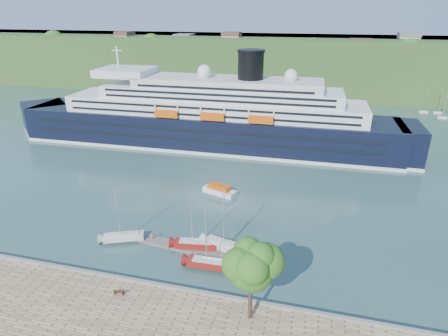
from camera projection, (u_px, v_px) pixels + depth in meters
ground at (148, 288)px, 51.63m from camera, size 400.00×400.00×0.00m
far_hillside at (278, 63)px, 176.24m from camera, size 400.00×50.00×24.00m
quay_coping at (146, 282)px, 51.00m from camera, size 220.00×0.50×0.30m
cruise_ship at (205, 99)px, 101.06m from camera, size 117.33×19.28×26.28m
park_bench at (119, 292)px, 48.89m from camera, size 1.39×0.61×0.88m
promenade_tree at (251, 278)px, 43.04m from camera, size 7.13×7.13×11.81m
floating_pontoon at (187, 248)px, 59.96m from camera, size 19.03×4.35×0.42m
sailboat_white_near at (121, 218)px, 60.10m from camera, size 7.34×4.58×9.20m
sailboat_red at (210, 242)px, 53.56m from camera, size 7.46×2.29×9.56m
sailboat_white_far at (227, 223)px, 57.20m from camera, size 8.43×4.05×10.50m
tender_launch at (220, 189)px, 77.56m from camera, size 7.63×4.66×2.00m
sailboat_extra at (195, 223)px, 58.07m from camera, size 7.67×3.14×9.62m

